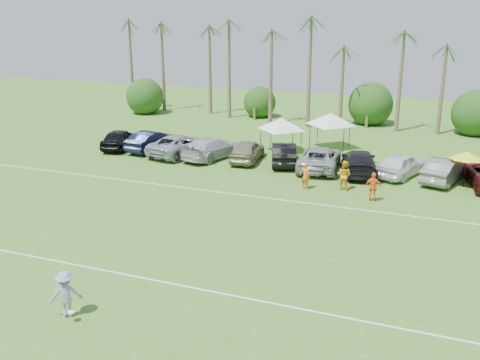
% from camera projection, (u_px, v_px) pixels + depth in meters
% --- Properties ---
extents(ground, '(120.00, 120.00, 0.00)m').
position_uv_depth(ground, '(84.00, 293.00, 22.14)').
color(ground, '#3C6E21').
rests_on(ground, ground).
extents(field_lines, '(80.00, 12.10, 0.01)m').
position_uv_depth(field_lines, '(174.00, 224.00, 29.26)').
color(field_lines, white).
rests_on(field_lines, ground).
extents(palm_tree_0, '(2.40, 2.40, 8.90)m').
position_uv_depth(palm_tree_0, '(124.00, 46.00, 61.28)').
color(palm_tree_0, brown).
rests_on(palm_tree_0, ground).
extents(palm_tree_1, '(2.40, 2.40, 9.90)m').
position_uv_depth(palm_tree_1, '(162.00, 38.00, 59.30)').
color(palm_tree_1, brown).
rests_on(palm_tree_1, ground).
extents(palm_tree_2, '(2.40, 2.40, 10.90)m').
position_uv_depth(palm_tree_2, '(202.00, 31.00, 57.33)').
color(palm_tree_2, brown).
rests_on(palm_tree_2, ground).
extents(palm_tree_3, '(2.40, 2.40, 11.90)m').
position_uv_depth(palm_tree_3, '(237.00, 23.00, 55.71)').
color(palm_tree_3, brown).
rests_on(palm_tree_3, ground).
extents(palm_tree_4, '(2.40, 2.40, 8.90)m').
position_uv_depth(palm_tree_4, '(273.00, 49.00, 55.11)').
color(palm_tree_4, brown).
rests_on(palm_tree_4, ground).
extents(palm_tree_5, '(2.40, 2.40, 9.90)m').
position_uv_depth(palm_tree_5, '(311.00, 41.00, 53.48)').
color(palm_tree_5, brown).
rests_on(palm_tree_5, ground).
extents(palm_tree_6, '(2.40, 2.40, 10.90)m').
position_uv_depth(palm_tree_6, '(352.00, 33.00, 51.85)').
color(palm_tree_6, brown).
rests_on(palm_tree_6, ground).
extents(palm_tree_7, '(2.40, 2.40, 11.90)m').
position_uv_depth(palm_tree_7, '(395.00, 24.00, 50.22)').
color(palm_tree_7, brown).
rests_on(palm_tree_7, ground).
extents(palm_tree_8, '(2.40, 2.40, 8.90)m').
position_uv_depth(palm_tree_8, '(449.00, 54.00, 49.28)').
color(palm_tree_8, brown).
rests_on(palm_tree_8, ground).
extents(bush_tree_0, '(4.00, 4.00, 4.00)m').
position_uv_depth(bush_tree_0, '(153.00, 95.00, 62.84)').
color(bush_tree_0, brown).
rests_on(bush_tree_0, ground).
extents(bush_tree_1, '(4.00, 4.00, 4.00)m').
position_uv_depth(bush_tree_1, '(258.00, 102.00, 58.39)').
color(bush_tree_1, brown).
rests_on(bush_tree_1, ground).
extents(bush_tree_2, '(4.00, 4.00, 4.00)m').
position_uv_depth(bush_tree_2, '(369.00, 108.00, 54.27)').
color(bush_tree_2, brown).
rests_on(bush_tree_2, ground).
extents(bush_tree_3, '(4.00, 4.00, 4.00)m').
position_uv_depth(bush_tree_3, '(476.00, 115.00, 50.84)').
color(bush_tree_3, brown).
rests_on(bush_tree_3, ground).
extents(sideline_player_a, '(0.76, 0.65, 1.76)m').
position_uv_depth(sideline_player_a, '(305.00, 176.00, 34.99)').
color(sideline_player_a, orange).
rests_on(sideline_player_a, ground).
extents(sideline_player_b, '(1.11, 0.96, 1.96)m').
position_uv_depth(sideline_player_b, '(344.00, 175.00, 34.79)').
color(sideline_player_b, '#F9A21B').
rests_on(sideline_player_b, ground).
extents(sideline_player_c, '(1.07, 0.45, 1.82)m').
position_uv_depth(sideline_player_c, '(373.00, 187.00, 32.66)').
color(sideline_player_c, orange).
rests_on(sideline_player_c, ground).
extents(canopy_tent_left, '(4.15, 4.15, 3.36)m').
position_uv_depth(canopy_tent_left, '(282.00, 118.00, 43.60)').
color(canopy_tent_left, black).
rests_on(canopy_tent_left, ground).
extents(canopy_tent_right, '(4.37, 4.37, 3.54)m').
position_uv_depth(canopy_tent_right, '(331.00, 113.00, 44.88)').
color(canopy_tent_right, black).
rests_on(canopy_tent_right, ground).
extents(market_umbrella, '(2.17, 2.17, 2.42)m').
position_uv_depth(market_umbrella, '(467.00, 155.00, 34.97)').
color(market_umbrella, black).
rests_on(market_umbrella, ground).
extents(frisbee_player, '(1.38, 1.26, 1.86)m').
position_uv_depth(frisbee_player, '(66.00, 294.00, 20.18)').
color(frisbee_player, '#9590CD').
rests_on(frisbee_player, ground).
extents(parked_car_0, '(3.05, 5.27, 1.69)m').
position_uv_depth(parked_car_0, '(120.00, 139.00, 45.45)').
color(parked_car_0, black).
rests_on(parked_car_0, ground).
extents(parked_car_1, '(2.40, 5.30, 1.69)m').
position_uv_depth(parked_car_1, '(151.00, 141.00, 44.78)').
color(parked_car_1, black).
rests_on(parked_car_1, ground).
extents(parked_car_2, '(3.87, 6.48, 1.69)m').
position_uv_depth(parked_car_2, '(180.00, 145.00, 43.37)').
color(parked_car_2, '#9EA0A5').
rests_on(parked_car_2, ground).
extents(parked_car_3, '(3.82, 6.23, 1.69)m').
position_uv_depth(parked_car_3, '(212.00, 148.00, 42.39)').
color(parked_car_3, '#BDBDC1').
rests_on(parked_car_3, ground).
extents(parked_car_4, '(2.51, 5.14, 1.69)m').
position_uv_depth(parked_car_4, '(247.00, 150.00, 41.59)').
color(parked_car_4, gray).
rests_on(parked_car_4, ground).
extents(parked_car_5, '(3.27, 5.42, 1.69)m').
position_uv_depth(parked_car_5, '(284.00, 153.00, 40.78)').
color(parked_car_5, black).
rests_on(parked_car_5, ground).
extents(parked_car_6, '(3.44, 6.34, 1.69)m').
position_uv_depth(parked_car_6, '(320.00, 158.00, 39.42)').
color(parked_car_6, '#9B9CA2').
rests_on(parked_car_6, ground).
extents(parked_car_7, '(3.54, 6.18, 1.69)m').
position_uv_depth(parked_car_7, '(359.00, 162.00, 38.39)').
color(parked_car_7, black).
rests_on(parked_car_7, ground).
extents(parked_car_8, '(3.57, 5.34, 1.69)m').
position_uv_depth(parked_car_8, '(401.00, 165.00, 37.68)').
color(parked_car_8, white).
rests_on(parked_car_8, ground).
extents(parked_car_9, '(3.15, 5.42, 1.69)m').
position_uv_depth(parked_car_9, '(444.00, 170.00, 36.47)').
color(parked_car_9, slate).
rests_on(parked_car_9, ground).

